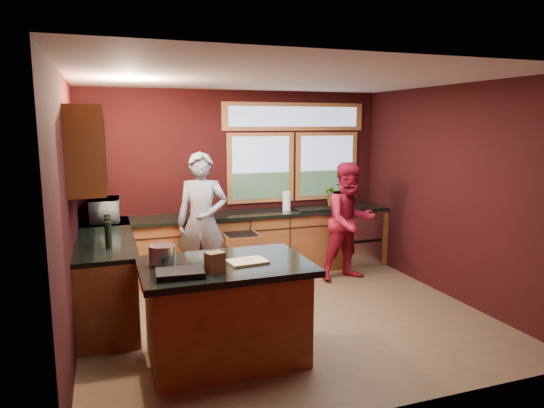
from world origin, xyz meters
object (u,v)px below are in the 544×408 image
stock_pot (162,255)px  island (226,311)px  person_red (350,222)px  person_grey (202,222)px  cutting_board (247,261)px

stock_pot → island: bearing=-15.3°
island → person_red: size_ratio=0.92×
person_grey → person_red: person_grey is taller
person_red → person_grey: bearing=167.8°
person_grey → cutting_board: 2.07m
person_grey → person_red: size_ratio=1.10×
person_grey → person_red: bearing=12.2°
person_grey → stock_pot: person_grey is taller
cutting_board → stock_pot: stock_pot is taller
island → cutting_board: size_ratio=4.43×
island → cutting_board: cutting_board is taller
island → cutting_board: bearing=-14.0°
cutting_board → stock_pot: 0.78m
island → cutting_board: (0.20, -0.05, 0.48)m
island → person_red: person_red is taller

